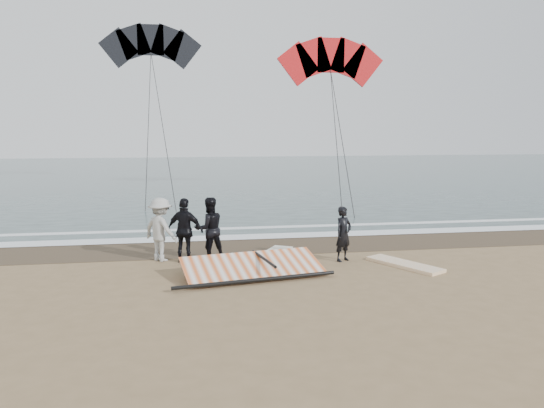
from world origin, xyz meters
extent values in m
plane|color=#8C704C|center=(0.00, 0.00, 0.00)|extent=(120.00, 120.00, 0.00)
cube|color=#233838|center=(0.00, 33.00, 0.01)|extent=(120.00, 54.00, 0.02)
cube|color=#4C3D2B|center=(0.00, 4.50, 0.01)|extent=(120.00, 2.80, 0.01)
cube|color=white|center=(0.00, 5.90, 0.03)|extent=(120.00, 0.90, 0.01)
cube|color=white|center=(0.00, 7.60, 0.03)|extent=(120.00, 0.45, 0.01)
imported|color=black|center=(1.51, 2.13, 0.80)|extent=(0.70, 0.63, 1.60)
cube|color=white|center=(3.04, 1.28, 0.05)|extent=(1.68, 2.31, 0.09)
cube|color=silver|center=(-0.48, 2.94, 0.05)|extent=(1.67, 2.29, 0.10)
imported|color=black|center=(-2.33, 2.89, 0.93)|extent=(1.06, 0.93, 1.85)
imported|color=black|center=(-3.03, 2.69, 0.93)|extent=(1.19, 0.85, 1.87)
imported|color=#B2B3AE|center=(-3.73, 2.99, 0.93)|extent=(1.34, 1.32, 1.85)
cube|color=black|center=(-1.50, 1.56, 0.05)|extent=(2.56, 1.02, 0.10)
cube|color=orange|center=(-1.30, 0.96, 0.30)|extent=(3.83, 2.02, 0.38)
cylinder|color=black|center=(-1.30, 0.18, 0.11)|extent=(4.17, 0.84, 0.10)
cylinder|color=black|center=(-1.00, 0.96, 0.45)|extent=(0.40, 1.80, 0.08)
cylinder|color=#262626|center=(4.88, 13.93, 3.69)|extent=(0.04, 0.04, 12.23)
cylinder|color=#262626|center=(4.88, 14.87, 3.69)|extent=(0.04, 0.04, 10.79)
cylinder|color=#262626|center=(-4.99, 18.62, 4.46)|extent=(0.04, 0.04, 15.13)
cylinder|color=#262626|center=(-4.27, 18.41, 4.46)|extent=(0.04, 0.04, 15.57)
camera|label=1|loc=(-2.96, -12.44, 3.83)|focal=35.00mm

